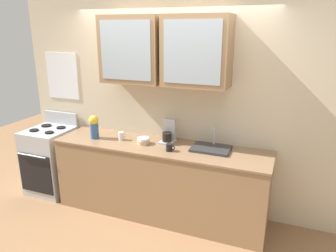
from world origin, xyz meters
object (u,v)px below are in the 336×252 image
Objects in this scene: vase at (94,126)px; cup_near_sink at (169,147)px; stove_range at (51,160)px; coffee_maker at (168,134)px; bowl_stack at (143,141)px; sink_faucet at (211,148)px; cup_near_bowls at (121,136)px.

cup_near_sink is (1.05, -0.07, -0.12)m from vase.
stove_range is 1.02m from vase.
bowl_stack is at bearing -149.09° from coffee_maker.
sink_faucet is 0.82m from bowl_stack.
cup_near_bowls reaches higher than cup_near_sink.
cup_near_sink is 0.71m from cup_near_bowls.
sink_faucet is at bearing 4.56° from cup_near_bowls.
vase is at bearing -4.36° from stove_range.
coffee_maker reaches higher than sink_faucet.
stove_range is 2.35m from sink_faucet.
stove_range is 10.20× the size of cup_near_bowls.
vase is 0.38m from cup_near_bowls.
cup_near_bowls is at bearing -175.44° from sink_faucet.
bowl_stack is at bearing 3.46° from vase.
bowl_stack is at bearing 164.51° from cup_near_sink.
sink_faucet is (2.30, 0.09, 0.47)m from stove_range.
sink_faucet is at bearing 5.74° from vase.
coffee_maker is at bearing 30.91° from bowl_stack.
cup_near_sink is 1.02× the size of cup_near_bowls.
coffee_maker reaches higher than bowl_stack.
coffee_maker is at bearing 174.87° from sink_faucet.
bowl_stack is 0.32m from cup_near_bowls.
cup_near_sink is 0.30m from coffee_maker.
sink_faucet reaches higher than bowl_stack.
vase is (-1.49, -0.15, 0.14)m from sink_faucet.
coffee_maker is at bearing 113.91° from cup_near_sink.
cup_near_sink is (-0.43, -0.21, 0.02)m from sink_faucet.
coffee_maker is at bearing 13.54° from cup_near_bowls.
coffee_maker reaches higher than stove_range.
sink_faucet is 4.10× the size of cup_near_bowls.
cup_near_sink is at bearing -3.90° from stove_range.
vase is 1.03× the size of coffee_maker.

